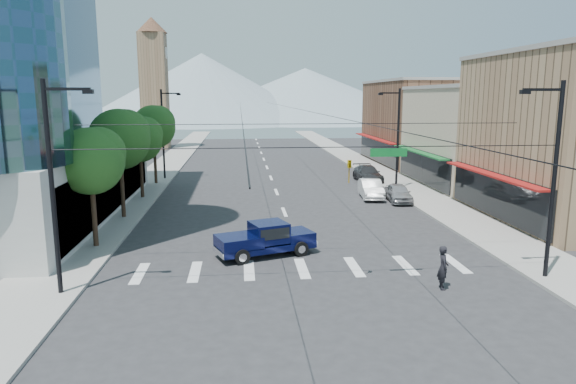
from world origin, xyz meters
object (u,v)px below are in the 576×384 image
Objects in this scene: parked_car_mid at (371,189)px; pickup_truck at (265,238)px; pedestrian at (443,267)px; parked_car_near at (398,193)px; parked_car_far at (368,174)px.

pickup_truck is at bearing -117.53° from parked_car_mid.
pedestrian is (7.50, -5.51, 0.04)m from pickup_truck.
parked_car_near is at bearing 29.51° from pickup_truck.
pedestrian is at bearing -55.96° from pickup_truck.
pickup_truck reaches higher than parked_car_mid.
pickup_truck is 17.28m from parked_car_near.
parked_car_far is (11.30, 23.05, -0.16)m from pickup_truck.
pedestrian reaches higher than parked_car_far.
pickup_truck is at bearing 62.23° from pedestrian.
pedestrian is 0.46× the size of parked_car_near.
pickup_truck is 1.19× the size of parked_car_mid.
parked_car_far is (3.80, 28.56, -0.20)m from pedestrian.
parked_car_far is at bearing 82.82° from parked_car_mid.
pickup_truck is 2.86× the size of pedestrian.
pickup_truck is 25.67m from parked_car_far.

